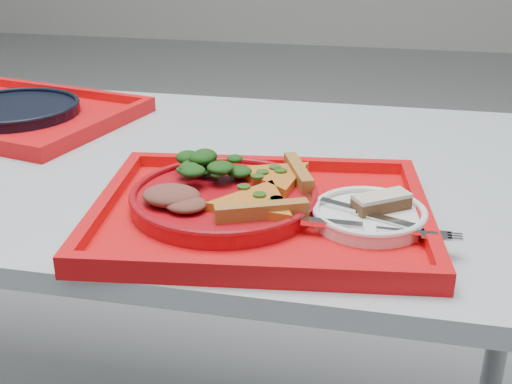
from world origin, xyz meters
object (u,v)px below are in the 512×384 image
at_px(tray_main, 261,217).
at_px(navy_plate, 14,110).
at_px(dinner_plate, 224,200).
at_px(tray_far, 15,117).
at_px(dessert_bar, 381,202).

xyz_separation_m(tray_main, navy_plate, (-0.58, 0.35, 0.01)).
bearing_deg(dinner_plate, navy_plate, 147.22).
relative_size(tray_main, tray_far, 1.00).
distance_m(dinner_plate, navy_plate, 0.63).
bearing_deg(navy_plate, dinner_plate, -32.78).
height_order(tray_far, navy_plate, navy_plate).
bearing_deg(dessert_bar, tray_main, 150.30).
distance_m(dinner_plate, dessert_bar, 0.22).
height_order(tray_main, dinner_plate, dinner_plate).
height_order(navy_plate, dessert_bar, dessert_bar).
xyz_separation_m(tray_far, navy_plate, (0.00, -0.00, 0.01)).
bearing_deg(tray_main, dessert_bar, -2.04).
bearing_deg(navy_plate, tray_far, 90.00).
distance_m(tray_main, navy_plate, 0.68).
bearing_deg(dinner_plate, tray_main, -10.30).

